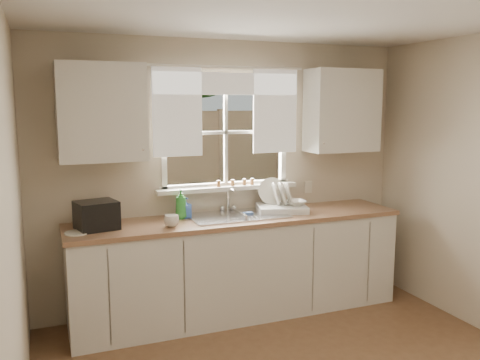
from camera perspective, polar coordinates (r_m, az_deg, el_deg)
name	(u,v)px	position (r m, az deg, el deg)	size (l,w,h in m)	color
room_walls	(349,224)	(3.00, 12.19, -4.88)	(3.62, 4.02, 2.50)	beige
window	(226,150)	(4.79, -1.55, 3.38)	(1.38, 0.16, 1.06)	white
curtains	(228,102)	(4.72, -1.35, 8.74)	(1.50, 0.03, 0.81)	white
base_cabinets	(239,267)	(4.72, -0.14, -9.78)	(3.00, 0.62, 0.87)	silver
countertop	(239,219)	(4.59, -0.14, -4.39)	(3.04, 0.65, 0.04)	#916748
upper_cabinet_left	(102,112)	(4.34, -15.29, 7.33)	(0.70, 0.33, 0.80)	silver
upper_cabinet_right	(342,111)	(5.13, 11.40, 7.64)	(0.70, 0.33, 0.80)	silver
wall_outlet	(308,187)	(5.20, 7.68, -0.79)	(0.08, 0.01, 0.12)	beige
sill_jars	(237,182)	(4.80, -0.33, -0.28)	(0.38, 0.04, 0.06)	brown
backyard	(147,28)	(11.23, -10.45, 16.42)	(20.00, 10.00, 6.13)	#335421
sink	(238,224)	(4.63, -0.28, -4.93)	(0.88, 0.52, 0.40)	#B7B7BC
dish_rack	(281,205)	(4.81, 4.64, -2.77)	(0.53, 0.45, 0.31)	white
bowl	(296,203)	(4.82, 6.28, -2.55)	(0.18, 0.18, 0.05)	white
soap_bottle_a	(181,204)	(4.52, -6.64, -2.67)	(0.10, 0.10, 0.27)	#2D8A33
soap_bottle_b	(185,208)	(4.55, -6.17, -3.11)	(0.08, 0.09, 0.19)	blue
soap_bottle_c	(183,208)	(4.61, -6.37, -3.18)	(0.12, 0.12, 0.15)	beige
saucer	(77,233)	(4.21, -17.82, -5.66)	(0.19, 0.19, 0.01)	white
cup	(171,221)	(4.26, -7.70, -4.57)	(0.12, 0.12, 0.10)	silver
black_appliance	(96,215)	(4.29, -15.82, -3.82)	(0.31, 0.27, 0.23)	black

